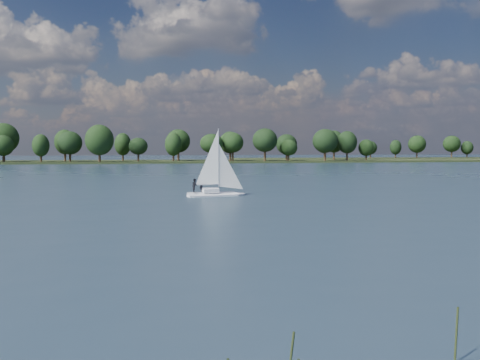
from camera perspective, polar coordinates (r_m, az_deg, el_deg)
name	(u,v)px	position (r m, az deg, el deg)	size (l,w,h in m)	color
ground	(138,176)	(120.43, -10.80, 0.47)	(700.00, 700.00, 0.00)	#233342
far_shore	(139,162)	(232.35, -10.76, 1.85)	(660.00, 40.00, 1.50)	black
far_shore_back	(424,159)	(322.66, 19.00, 2.14)	(220.00, 30.00, 1.40)	black
sailboat	(213,177)	(66.96, -2.87, 0.37)	(6.98, 2.99, 8.89)	white
treeline	(128,143)	(228.75, -11.85, 3.85)	(562.25, 74.39, 17.85)	black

